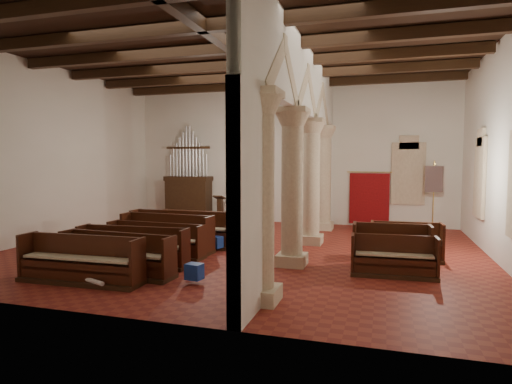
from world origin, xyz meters
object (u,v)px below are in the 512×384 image
object	(u,v)px
nave_pew_0	(81,267)
aisle_pew_0	(394,263)
pipe_organ	(189,190)
processional_banner	(433,211)
lectern	(220,210)

from	to	relation	value
nave_pew_0	aisle_pew_0	size ratio (longest dim) A/B	1.47
pipe_organ	aisle_pew_0	xyz separation A→B (m)	(8.83, -7.34, -1.05)
processional_banner	nave_pew_0	distance (m)	12.35
processional_banner	aisle_pew_0	distance (m)	6.79
processional_banner	aisle_pew_0	world-z (taller)	processional_banner
nave_pew_0	lectern	bearing A→B (deg)	91.62
pipe_organ	nave_pew_0	world-z (taller)	pipe_organ
pipe_organ	aisle_pew_0	bearing A→B (deg)	-39.73
processional_banner	aisle_pew_0	bearing A→B (deg)	-100.87
pipe_organ	aisle_pew_0	world-z (taller)	pipe_organ
processional_banner	aisle_pew_0	size ratio (longest dim) A/B	1.36
lectern	nave_pew_0	size ratio (longest dim) A/B	0.40
aisle_pew_0	pipe_organ	bearing A→B (deg)	137.41
pipe_organ	aisle_pew_0	size ratio (longest dim) A/B	2.20
pipe_organ	lectern	world-z (taller)	pipe_organ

